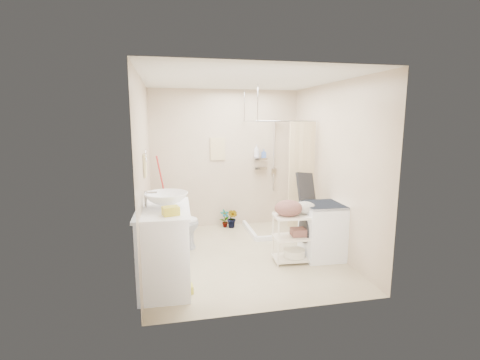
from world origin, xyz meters
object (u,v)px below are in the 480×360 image
(vanity, at_px, (165,247))
(laundry_rack, at_px, (295,234))
(washing_machine, at_px, (323,231))
(toilet, at_px, (173,223))

(vanity, distance_m, laundry_rack, 1.88)
(vanity, height_order, washing_machine, vanity)
(vanity, distance_m, washing_machine, 2.34)
(vanity, distance_m, toilet, 1.25)
(toilet, xyz_separation_m, laundry_rack, (1.72, -0.88, 0.00))
(vanity, height_order, toilet, vanity)
(vanity, bearing_deg, toilet, 86.23)
(toilet, relative_size, washing_machine, 1.01)
(vanity, height_order, laundry_rack, vanity)
(toilet, distance_m, washing_machine, 2.33)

